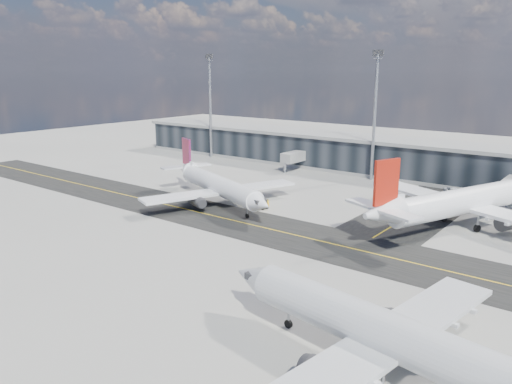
# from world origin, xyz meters

# --- Properties ---
(ground) EXTENTS (300.00, 300.00, 0.00)m
(ground) POSITION_xyz_m (0.00, 0.00, 0.00)
(ground) COLOR gray
(ground) RESTS_ON ground
(taxiway_lanes) EXTENTS (180.00, 63.00, 0.03)m
(taxiway_lanes) POSITION_xyz_m (3.91, 10.74, 0.01)
(taxiway_lanes) COLOR black
(taxiway_lanes) RESTS_ON ground
(terminal_concourse) EXTENTS (152.00, 19.80, 8.80)m
(terminal_concourse) POSITION_xyz_m (0.04, 54.93, 4.09)
(terminal_concourse) COLOR black
(terminal_concourse) RESTS_ON ground
(floodlight_masts) EXTENTS (102.50, 0.70, 28.90)m
(floodlight_masts) POSITION_xyz_m (0.00, 48.00, 15.61)
(floodlight_masts) COLOR gray
(floodlight_masts) RESTS_ON ground
(airliner_af) EXTENTS (34.54, 29.89, 10.64)m
(airliner_af) POSITION_xyz_m (-14.00, 10.75, 3.52)
(airliner_af) COLOR white
(airliner_af) RESTS_ON ground
(airliner_redtail) EXTENTS (35.33, 40.84, 12.59)m
(airliner_redtail) POSITION_xyz_m (26.87, 24.26, 4.16)
(airliner_redtail) COLOR white
(airliner_redtail) RESTS_ON ground
(airliner_near) EXTENTS (38.43, 32.89, 11.39)m
(airliner_near) POSITION_xyz_m (34.93, -21.92, 3.76)
(airliner_near) COLOR silver
(airliner_near) RESTS_ON ground
(baggage_tug) EXTENTS (2.98, 1.78, 1.77)m
(baggage_tug) POSITION_xyz_m (-5.07, 12.88, 0.89)
(baggage_tug) COLOR #F0B10C
(baggage_tug) RESTS_ON ground
(service_van) EXTENTS (5.36, 6.19, 1.58)m
(service_van) POSITION_xyz_m (19.68, 44.00, 0.79)
(service_van) COLOR white
(service_van) RESTS_ON ground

